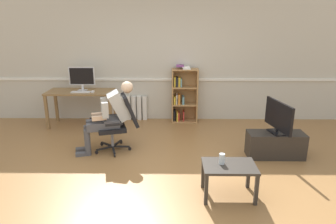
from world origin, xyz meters
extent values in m
plane|color=olive|center=(0.00, 0.00, 0.00)|extent=(18.00, 18.00, 0.00)
cube|color=beige|center=(0.00, 2.65, 1.35)|extent=(12.00, 0.10, 2.70)
cube|color=white|center=(0.00, 2.58, 0.92)|extent=(12.00, 0.03, 0.05)
cube|color=olive|center=(-2.36, 1.88, 0.36)|extent=(0.06, 0.06, 0.72)
cube|color=olive|center=(-1.05, 1.88, 0.36)|extent=(0.06, 0.06, 0.72)
cube|color=olive|center=(-1.05, 2.42, 0.36)|extent=(0.06, 0.06, 0.72)
cube|color=olive|center=(-2.36, 2.42, 0.36)|extent=(0.06, 0.06, 0.72)
cube|color=olive|center=(-1.70, 2.15, 0.74)|extent=(1.39, 0.61, 0.04)
cube|color=silver|center=(-1.68, 2.21, 0.76)|extent=(0.18, 0.14, 0.01)
cube|color=silver|center=(-1.68, 2.23, 0.82)|extent=(0.04, 0.02, 0.10)
cube|color=silver|center=(-1.68, 2.23, 1.06)|extent=(0.54, 0.02, 0.38)
cube|color=black|center=(-1.68, 2.22, 1.06)|extent=(0.50, 0.00, 0.34)
cube|color=white|center=(-1.66, 2.01, 0.77)|extent=(0.39, 0.12, 0.02)
cube|color=white|center=(-1.42, 2.03, 0.77)|extent=(0.06, 0.10, 0.03)
cube|color=#AD7F4C|center=(0.22, 2.42, 0.59)|extent=(0.03, 0.28, 1.18)
cube|color=#AD7F4C|center=(0.76, 2.42, 0.59)|extent=(0.03, 0.28, 1.18)
cube|color=#AD7F4C|center=(0.49, 2.56, 0.59)|extent=(0.54, 0.02, 1.18)
cube|color=#AD7F4C|center=(0.49, 2.42, 0.01)|extent=(0.50, 0.28, 0.03)
cube|color=#AD7F4C|center=(0.49, 2.42, 0.40)|extent=(0.50, 0.28, 0.03)
cube|color=#AD7F4C|center=(0.49, 2.42, 0.79)|extent=(0.50, 0.28, 0.03)
cube|color=#AD7F4C|center=(0.49, 2.42, 1.17)|extent=(0.50, 0.28, 0.03)
cube|color=black|center=(0.27, 2.44, 0.14)|extent=(0.03, 0.19, 0.23)
cube|color=gold|center=(0.27, 2.41, 0.50)|extent=(0.04, 0.19, 0.17)
cube|color=gold|center=(0.27, 2.42, 0.91)|extent=(0.03, 0.19, 0.21)
cube|color=gold|center=(0.34, 2.40, 0.13)|extent=(0.03, 0.19, 0.21)
cube|color=white|center=(0.32, 2.43, 0.51)|extent=(0.03, 0.19, 0.20)
cube|color=black|center=(0.32, 2.43, 0.90)|extent=(0.05, 0.19, 0.20)
cube|color=red|center=(0.37, 2.42, 0.12)|extent=(0.03, 0.19, 0.18)
cube|color=orange|center=(0.37, 2.41, 0.52)|extent=(0.05, 0.19, 0.21)
cube|color=gold|center=(0.37, 2.44, 0.90)|extent=(0.04, 0.19, 0.20)
cube|color=red|center=(0.48, 2.43, 0.13)|extent=(0.03, 0.19, 0.21)
cube|color=#6699A3|center=(0.46, 2.41, 0.50)|extent=(0.04, 0.19, 0.17)
cube|color=#6699A3|center=(0.41, 2.42, 0.89)|extent=(0.03, 0.19, 0.18)
cube|color=white|center=(0.53, 2.40, 1.20)|extent=(0.16, 0.22, 0.02)
cube|color=white|center=(0.51, 2.45, 1.22)|extent=(0.16, 0.22, 0.02)
cube|color=#89428E|center=(0.38, 2.45, 1.24)|extent=(0.16, 0.22, 0.02)
cube|color=white|center=(-1.26, 2.54, 0.28)|extent=(0.09, 0.08, 0.55)
cube|color=white|center=(-1.14, 2.54, 0.28)|extent=(0.09, 0.08, 0.55)
cube|color=white|center=(-1.01, 2.54, 0.28)|extent=(0.09, 0.08, 0.55)
cube|color=white|center=(-0.89, 2.54, 0.28)|extent=(0.09, 0.08, 0.55)
cube|color=white|center=(-0.77, 2.54, 0.28)|extent=(0.09, 0.08, 0.55)
cube|color=white|center=(-0.65, 2.54, 0.28)|extent=(0.09, 0.08, 0.55)
cube|color=white|center=(-0.52, 2.54, 0.28)|extent=(0.09, 0.08, 0.55)
cube|color=white|center=(-0.40, 2.54, 0.28)|extent=(0.09, 0.08, 0.55)
cube|color=black|center=(-0.78, 0.70, 0.07)|extent=(0.12, 0.30, 0.02)
cylinder|color=black|center=(-0.74, 0.56, 0.03)|extent=(0.04, 0.06, 0.06)
cube|color=black|center=(-0.67, 0.84, 0.07)|extent=(0.30, 0.05, 0.02)
cylinder|color=black|center=(-0.52, 0.84, 0.03)|extent=(0.06, 0.02, 0.06)
cube|color=black|center=(-0.77, 0.99, 0.07)|extent=(0.14, 0.29, 0.02)
cylinder|color=black|center=(-0.72, 1.13, 0.03)|extent=(0.04, 0.06, 0.06)
cube|color=black|center=(-0.94, 0.94, 0.07)|extent=(0.26, 0.21, 0.02)
cylinder|color=black|center=(-1.06, 1.03, 0.03)|extent=(0.06, 0.05, 0.06)
cube|color=black|center=(-0.94, 0.76, 0.07)|extent=(0.27, 0.20, 0.02)
cylinder|color=black|center=(-1.07, 0.68, 0.03)|extent=(0.06, 0.05, 0.06)
cylinder|color=gray|center=(-0.82, 0.85, 0.23)|extent=(0.05, 0.05, 0.30)
cube|color=black|center=(-0.82, 0.85, 0.41)|extent=(0.57, 0.57, 0.07)
cube|color=black|center=(-0.51, 0.94, 0.71)|extent=(0.36, 0.49, 0.55)
cube|color=black|center=(-0.87, 1.10, 0.56)|extent=(0.28, 0.12, 0.03)
cube|color=black|center=(-0.73, 0.60, 0.56)|extent=(0.28, 0.12, 0.03)
cube|color=#4C4C51|center=(-0.82, 0.85, 0.52)|extent=(0.34, 0.40, 0.14)
cube|color=#B2B2AD|center=(-0.68, 0.89, 0.80)|extent=(0.47, 0.43, 0.52)
sphere|color=beige|center=(-0.54, 0.93, 1.11)|extent=(0.20, 0.20, 0.20)
cube|color=black|center=(-1.09, 0.77, 0.62)|extent=(0.15, 0.08, 0.02)
cube|color=#4C4C51|center=(-1.05, 0.88, 0.49)|extent=(0.44, 0.24, 0.13)
cylinder|color=#4C4C51|center=(-1.25, 0.83, 0.23)|extent=(0.10, 0.10, 0.46)
cube|color=#4C4C51|center=(-1.34, 0.80, 0.03)|extent=(0.24, 0.15, 0.06)
cube|color=#4C4C51|center=(-0.99, 0.69, 0.49)|extent=(0.44, 0.24, 0.13)
cylinder|color=#4C4C51|center=(-1.19, 0.63, 0.23)|extent=(0.10, 0.10, 0.46)
cube|color=#4C4C51|center=(-1.29, 0.61, 0.03)|extent=(0.24, 0.15, 0.06)
cube|color=#B2B2AD|center=(-0.96, 0.97, 0.78)|extent=(0.12, 0.10, 0.26)
cube|color=beige|center=(-1.04, 0.88, 0.64)|extent=(0.25, 0.13, 0.07)
cube|color=#B2B2AD|center=(-0.87, 0.66, 0.78)|extent=(0.12, 0.10, 0.26)
cube|color=beige|center=(-0.98, 0.70, 0.64)|extent=(0.25, 0.13, 0.07)
cube|color=#2D2823|center=(1.93, 0.62, 0.21)|extent=(0.92, 0.37, 0.42)
cube|color=black|center=(1.93, 0.62, 0.43)|extent=(0.26, 0.35, 0.02)
cylinder|color=black|center=(1.93, 0.62, 0.47)|extent=(0.04, 0.04, 0.05)
cube|color=black|center=(1.93, 0.62, 0.72)|extent=(0.19, 0.77, 0.45)
cube|color=#9EBCF4|center=(1.95, 0.63, 0.72)|extent=(0.15, 0.71, 0.42)
cube|color=#332D28|center=(0.64, -0.77, 0.20)|extent=(0.04, 0.04, 0.41)
cube|color=#332D28|center=(1.25, -0.77, 0.20)|extent=(0.04, 0.04, 0.41)
cube|color=#332D28|center=(1.25, -0.37, 0.20)|extent=(0.04, 0.04, 0.41)
cube|color=#332D28|center=(0.64, -0.37, 0.20)|extent=(0.04, 0.04, 0.41)
cube|color=#332D28|center=(0.95, -0.57, 0.42)|extent=(0.67, 0.46, 0.03)
cylinder|color=silver|center=(0.85, -0.54, 0.51)|extent=(0.07, 0.07, 0.14)
camera|label=1|loc=(0.22, -4.05, 2.21)|focal=32.51mm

